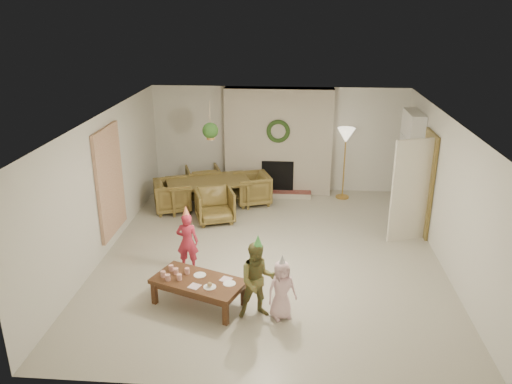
# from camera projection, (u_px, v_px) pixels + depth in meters

# --- Properties ---
(floor) EXTENTS (7.00, 7.00, 0.00)m
(floor) POSITION_uv_depth(u_px,v_px,m) (271.00, 254.00, 9.25)
(floor) COLOR #B7B29E
(floor) RESTS_ON ground
(ceiling) EXTENTS (7.00, 7.00, 0.00)m
(ceiling) POSITION_uv_depth(u_px,v_px,m) (272.00, 119.00, 8.38)
(ceiling) COLOR white
(ceiling) RESTS_ON wall_back
(wall_back) EXTENTS (7.00, 0.00, 7.00)m
(wall_back) POSITION_uv_depth(u_px,v_px,m) (279.00, 139.00, 12.09)
(wall_back) COLOR silver
(wall_back) RESTS_ON floor
(wall_front) EXTENTS (7.00, 0.00, 7.00)m
(wall_front) POSITION_uv_depth(u_px,v_px,m) (255.00, 299.00, 5.55)
(wall_front) COLOR silver
(wall_front) RESTS_ON floor
(wall_left) EXTENTS (0.00, 7.00, 7.00)m
(wall_left) POSITION_uv_depth(u_px,v_px,m) (104.00, 185.00, 9.04)
(wall_left) COLOR silver
(wall_left) RESTS_ON floor
(wall_right) EXTENTS (0.00, 7.00, 7.00)m
(wall_right) POSITION_uv_depth(u_px,v_px,m) (447.00, 194.00, 8.60)
(wall_right) COLOR silver
(wall_right) RESTS_ON floor
(fireplace_mass) EXTENTS (2.50, 0.40, 2.50)m
(fireplace_mass) POSITION_uv_depth(u_px,v_px,m) (278.00, 141.00, 11.90)
(fireplace_mass) COLOR #5C2B18
(fireplace_mass) RESTS_ON floor
(fireplace_hearth) EXTENTS (1.60, 0.30, 0.12)m
(fireplace_hearth) POSITION_uv_depth(u_px,v_px,m) (277.00, 194.00, 11.99)
(fireplace_hearth) COLOR maroon
(fireplace_hearth) RESTS_ON floor
(fireplace_firebox) EXTENTS (0.75, 0.12, 0.75)m
(fireplace_firebox) POSITION_uv_depth(u_px,v_px,m) (278.00, 176.00, 12.01)
(fireplace_firebox) COLOR black
(fireplace_firebox) RESTS_ON floor
(fireplace_wreath) EXTENTS (0.54, 0.10, 0.54)m
(fireplace_wreath) POSITION_uv_depth(u_px,v_px,m) (278.00, 131.00, 11.58)
(fireplace_wreath) COLOR #203C16
(fireplace_wreath) RESTS_ON fireplace_mass
(floor_lamp_base) EXTENTS (0.31, 0.31, 0.03)m
(floor_lamp_base) POSITION_uv_depth(u_px,v_px,m) (342.00, 197.00, 11.94)
(floor_lamp_base) COLOR gold
(floor_lamp_base) RESTS_ON floor
(floor_lamp_post) EXTENTS (0.03, 0.03, 1.50)m
(floor_lamp_post) POSITION_uv_depth(u_px,v_px,m) (344.00, 166.00, 11.67)
(floor_lamp_post) COLOR gold
(floor_lamp_post) RESTS_ON floor
(floor_lamp_shade) EXTENTS (0.40, 0.40, 0.33)m
(floor_lamp_shade) POSITION_uv_depth(u_px,v_px,m) (346.00, 135.00, 11.42)
(floor_lamp_shade) COLOR beige
(floor_lamp_shade) RESTS_ON floor_lamp_post
(bookshelf_carcass) EXTENTS (0.30, 1.00, 2.20)m
(bookshelf_carcass) POSITION_uv_depth(u_px,v_px,m) (409.00, 163.00, 10.81)
(bookshelf_carcass) COLOR white
(bookshelf_carcass) RESTS_ON floor
(bookshelf_shelf_a) EXTENTS (0.30, 0.92, 0.03)m
(bookshelf_shelf_a) POSITION_uv_depth(u_px,v_px,m) (405.00, 191.00, 11.04)
(bookshelf_shelf_a) COLOR white
(bookshelf_shelf_a) RESTS_ON bookshelf_carcass
(bookshelf_shelf_b) EXTENTS (0.30, 0.92, 0.03)m
(bookshelf_shelf_b) POSITION_uv_depth(u_px,v_px,m) (407.00, 174.00, 10.90)
(bookshelf_shelf_b) COLOR white
(bookshelf_shelf_b) RESTS_ON bookshelf_carcass
(bookshelf_shelf_c) EXTENTS (0.30, 0.92, 0.03)m
(bookshelf_shelf_c) POSITION_uv_depth(u_px,v_px,m) (409.00, 156.00, 10.76)
(bookshelf_shelf_c) COLOR white
(bookshelf_shelf_c) RESTS_ON bookshelf_carcass
(bookshelf_shelf_d) EXTENTS (0.30, 0.92, 0.03)m
(bookshelf_shelf_d) POSITION_uv_depth(u_px,v_px,m) (411.00, 138.00, 10.62)
(bookshelf_shelf_d) COLOR white
(bookshelf_shelf_d) RESTS_ON bookshelf_carcass
(books_row_lower) EXTENTS (0.20, 0.40, 0.24)m
(books_row_lower) POSITION_uv_depth(u_px,v_px,m) (406.00, 188.00, 10.85)
(books_row_lower) COLOR #A4211E
(books_row_lower) RESTS_ON bookshelf_shelf_a
(books_row_mid) EXTENTS (0.20, 0.44, 0.24)m
(books_row_mid) POSITION_uv_depth(u_px,v_px,m) (406.00, 167.00, 10.90)
(books_row_mid) COLOR #27588F
(books_row_mid) RESTS_ON bookshelf_shelf_b
(books_row_upper) EXTENTS (0.20, 0.36, 0.22)m
(books_row_upper) POSITION_uv_depth(u_px,v_px,m) (410.00, 151.00, 10.62)
(books_row_upper) COLOR #AA8D24
(books_row_upper) RESTS_ON bookshelf_shelf_c
(door_frame) EXTENTS (0.05, 0.86, 2.04)m
(door_frame) POSITION_uv_depth(u_px,v_px,m) (427.00, 184.00, 9.80)
(door_frame) COLOR brown
(door_frame) RESTS_ON floor
(door_leaf) EXTENTS (0.77, 0.32, 2.00)m
(door_leaf) POSITION_uv_depth(u_px,v_px,m) (411.00, 191.00, 9.48)
(door_leaf) COLOR beige
(door_leaf) RESTS_ON floor
(curtain_panel) EXTENTS (0.06, 1.20, 2.00)m
(curtain_panel) POSITION_uv_depth(u_px,v_px,m) (110.00, 182.00, 9.22)
(curtain_panel) COLOR beige
(curtain_panel) RESTS_ON wall_left
(dining_table) EXTENTS (2.03, 1.54, 0.64)m
(dining_table) POSITION_uv_depth(u_px,v_px,m) (209.00, 194.00, 11.26)
(dining_table) COLOR brown
(dining_table) RESTS_ON floor
(dining_chair_near) EXTENTS (0.96, 0.97, 0.70)m
(dining_chair_near) POSITION_uv_depth(u_px,v_px,m) (215.00, 205.00, 10.53)
(dining_chair_near) COLOR brown
(dining_chair_near) RESTS_ON floor
(dining_chair_far) EXTENTS (0.96, 0.97, 0.70)m
(dining_chair_far) POSITION_uv_depth(u_px,v_px,m) (203.00, 181.00, 11.97)
(dining_chair_far) COLOR brown
(dining_chair_far) RESTS_ON floor
(dining_chair_left) EXTENTS (0.97, 0.96, 0.70)m
(dining_chair_left) POSITION_uv_depth(u_px,v_px,m) (173.00, 196.00, 11.07)
(dining_chair_left) COLOR brown
(dining_chair_left) RESTS_ON floor
(dining_chair_right) EXTENTS (0.97, 0.96, 0.70)m
(dining_chair_right) POSITION_uv_depth(u_px,v_px,m) (252.00, 189.00, 11.48)
(dining_chair_right) COLOR brown
(dining_chair_right) RESTS_ON floor
(hanging_plant_cord) EXTENTS (0.01, 0.01, 0.70)m
(hanging_plant_cord) POSITION_uv_depth(u_px,v_px,m) (210.00, 119.00, 10.00)
(hanging_plant_cord) COLOR tan
(hanging_plant_cord) RESTS_ON ceiling
(hanging_plant_pot) EXTENTS (0.16, 0.16, 0.12)m
(hanging_plant_pot) POSITION_uv_depth(u_px,v_px,m) (211.00, 136.00, 10.12)
(hanging_plant_pot) COLOR #A06B33
(hanging_plant_pot) RESTS_ON hanging_plant_cord
(hanging_plant_foliage) EXTENTS (0.32, 0.32, 0.32)m
(hanging_plant_foliage) POSITION_uv_depth(u_px,v_px,m) (210.00, 131.00, 10.08)
(hanging_plant_foliage) COLOR #214818
(hanging_plant_foliage) RESTS_ON hanging_plant_pot
(coffee_table_top) EXTENTS (1.52, 1.14, 0.06)m
(coffee_table_top) POSITION_uv_depth(u_px,v_px,m) (198.00, 282.00, 7.57)
(coffee_table_top) COLOR #51311B
(coffee_table_top) RESTS_ON floor
(coffee_table_apron) EXTENTS (1.38, 1.00, 0.08)m
(coffee_table_apron) POSITION_uv_depth(u_px,v_px,m) (199.00, 286.00, 7.60)
(coffee_table_apron) COLOR #51311B
(coffee_table_apron) RESTS_ON floor
(coffee_leg_fl) EXTENTS (0.10, 0.10, 0.36)m
(coffee_leg_fl) POSITION_uv_depth(u_px,v_px,m) (154.00, 293.00, 7.67)
(coffee_leg_fl) COLOR #51311B
(coffee_leg_fl) RESTS_ON floor
(coffee_leg_fr) EXTENTS (0.10, 0.10, 0.36)m
(coffee_leg_fr) POSITION_uv_depth(u_px,v_px,m) (226.00, 314.00, 7.16)
(coffee_leg_fr) COLOR #51311B
(coffee_leg_fr) RESTS_ON floor
(coffee_leg_bl) EXTENTS (0.10, 0.10, 0.36)m
(coffee_leg_bl) POSITION_uv_depth(u_px,v_px,m) (175.00, 276.00, 8.14)
(coffee_leg_bl) COLOR #51311B
(coffee_leg_bl) RESTS_ON floor
(coffee_leg_br) EXTENTS (0.10, 0.10, 0.36)m
(coffee_leg_br) POSITION_uv_depth(u_px,v_px,m) (244.00, 295.00, 7.63)
(coffee_leg_br) COLOR #51311B
(coffee_leg_br) RESTS_ON floor
(cup_a) EXTENTS (0.10, 0.10, 0.09)m
(cup_a) POSITION_uv_depth(u_px,v_px,m) (163.00, 274.00, 7.63)
(cup_a) COLOR white
(cup_a) RESTS_ON coffee_table_top
(cup_b) EXTENTS (0.10, 0.10, 0.09)m
(cup_b) POSITION_uv_depth(u_px,v_px,m) (171.00, 268.00, 7.81)
(cup_b) COLOR white
(cup_b) RESTS_ON coffee_table_top
(cup_c) EXTENTS (0.10, 0.10, 0.09)m
(cup_c) POSITION_uv_depth(u_px,v_px,m) (168.00, 277.00, 7.53)
(cup_c) COLOR white
(cup_c) RESTS_ON coffee_table_top
(cup_d) EXTENTS (0.10, 0.10, 0.09)m
(cup_d) POSITION_uv_depth(u_px,v_px,m) (176.00, 271.00, 7.71)
(cup_d) COLOR white
(cup_d) RESTS_ON coffee_table_top
(cup_e) EXTENTS (0.10, 0.10, 0.09)m
(cup_e) POSITION_uv_depth(u_px,v_px,m) (179.00, 277.00, 7.54)
(cup_e) COLOR white
(cup_e) RESTS_ON coffee_table_top
(cup_f) EXTENTS (0.10, 0.10, 0.09)m
(cup_f) POSITION_uv_depth(u_px,v_px,m) (187.00, 271.00, 7.72)
(cup_f) COLOR white
(cup_f) RESTS_ON coffee_table_top
(plate_a) EXTENTS (0.25, 0.25, 0.01)m
(plate_a) POSITION_uv_depth(u_px,v_px,m) (200.00, 275.00, 7.69)
(plate_a) COLOR white
(plate_a) RESTS_ON coffee_table_top
(plate_b) EXTENTS (0.25, 0.25, 0.01)m
(plate_b) POSITION_uv_depth(u_px,v_px,m) (210.00, 287.00, 7.37)
(plate_b) COLOR white
(plate_b) RESTS_ON coffee_table_top
(plate_c) EXTENTS (0.25, 0.25, 0.01)m
(plate_c) POSITION_uv_depth(u_px,v_px,m) (229.00, 283.00, 7.46)
(plate_c) COLOR white
(plate_c) RESTS_ON coffee_table_top
(food_scoop) EXTENTS (0.10, 0.10, 0.07)m
(food_scoop) POSITION_uv_depth(u_px,v_px,m) (210.00, 284.00, 7.35)
(food_scoop) COLOR tan
(food_scoop) RESTS_ON plate_b
(napkin_left) EXTENTS (0.20, 0.20, 0.01)m
(napkin_left) POSITION_uv_depth(u_px,v_px,m) (194.00, 286.00, 7.38)
(napkin_left) COLOR #E6AABF
(napkin_left) RESTS_ON coffee_table_top
(napkin_right) EXTENTS (0.20, 0.20, 0.01)m
(napkin_right) POSITION_uv_depth(u_px,v_px,m) (226.00, 279.00, 7.57)
(napkin_right) COLOR #E6AABF
(napkin_right) RESTS_ON coffee_table_top
(child_red) EXTENTS (0.38, 0.25, 1.03)m
(child_red) POSITION_uv_depth(u_px,v_px,m) (187.00, 242.00, 8.57)
(child_red) COLOR #B22639
(child_red) RESTS_ON floor
(party_hat_red) EXTENTS (0.18, 0.18, 0.19)m
(party_hat_red) POSITION_uv_depth(u_px,v_px,m) (186.00, 211.00, 8.37)
(party_hat_red) COLOR #FACE53
(party_hat_red) RESTS_ON child_red
(child_plaid) EXTENTS (0.66, 0.56, 1.17)m
(child_plaid) POSITION_uv_depth(u_px,v_px,m) (258.00, 281.00, 7.22)
(child_plaid) COLOR #985E29
(child_plaid) RESTS_ON floor
(party_hat_plaid) EXTENTS (0.15, 0.15, 0.19)m
(party_hat_plaid) POSITION_uv_depth(u_px,v_px,m) (258.00, 241.00, 7.00)
(party_hat_plaid) COLOR #55C656
(party_hat_plaid) RESTS_ON child_plaid
(child_pink) EXTENTS (0.52, 0.45, 0.90)m
(child_pink) POSITION_uv_depth(u_px,v_px,m) (282.00, 290.00, 7.24)
(child_pink) COLOR #FBC8D2
(child_pink) RESTS_ON floor
(party_hat_pink) EXTENTS (0.14, 0.14, 0.16)m
(party_hat_pink) POSITION_uv_depth(u_px,v_px,m) (282.00, 260.00, 7.07)
(party_hat_pink) COLOR silver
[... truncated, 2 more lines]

